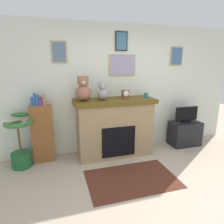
{
  "coord_description": "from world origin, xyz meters",
  "views": [
    {
      "loc": [
        -1.4,
        -1.92,
        1.83
      ],
      "look_at": [
        -0.33,
        1.65,
        0.9
      ],
      "focal_mm": 31.37,
      "sensor_mm": 36.0,
      "label": 1
    }
  ],
  "objects_px": {
    "candle_jar": "(146,95)",
    "teddy_bear_cream": "(103,92)",
    "potted_plant": "(21,148)",
    "television": "(186,115)",
    "fireplace": "(114,127)",
    "tv_stand": "(185,133)",
    "teddy_bear_grey": "(83,90)",
    "bookshelf": "(42,132)",
    "mantel_clock": "(125,94)"
  },
  "relations": [
    {
      "from": "candle_jar",
      "to": "teddy_bear_cream",
      "type": "relative_size",
      "value": 0.29
    },
    {
      "from": "potted_plant",
      "to": "television",
      "type": "bearing_deg",
      "value": 0.14
    },
    {
      "from": "fireplace",
      "to": "tv_stand",
      "type": "height_order",
      "value": "fireplace"
    },
    {
      "from": "teddy_bear_grey",
      "to": "bookshelf",
      "type": "bearing_deg",
      "value": 172.1
    },
    {
      "from": "tv_stand",
      "to": "mantel_clock",
      "type": "xyz_separation_m",
      "value": [
        -1.46,
        -0.01,
        0.97
      ]
    },
    {
      "from": "fireplace",
      "to": "potted_plant",
      "type": "relative_size",
      "value": 1.62
    },
    {
      "from": "fireplace",
      "to": "television",
      "type": "distance_m",
      "value": 1.69
    },
    {
      "from": "potted_plant",
      "to": "bookshelf",
      "type": "bearing_deg",
      "value": 15.94
    },
    {
      "from": "bookshelf",
      "to": "television",
      "type": "relative_size",
      "value": 2.4
    },
    {
      "from": "television",
      "to": "teddy_bear_cream",
      "type": "bearing_deg",
      "value": -179.83
    },
    {
      "from": "potted_plant",
      "to": "teddy_bear_grey",
      "type": "xyz_separation_m",
      "value": [
        1.16,
        0.0,
        1.01
      ]
    },
    {
      "from": "fireplace",
      "to": "teddy_bear_grey",
      "type": "height_order",
      "value": "teddy_bear_grey"
    },
    {
      "from": "teddy_bear_cream",
      "to": "bookshelf",
      "type": "bearing_deg",
      "value": 174.61
    },
    {
      "from": "tv_stand",
      "to": "candle_jar",
      "type": "height_order",
      "value": "candle_jar"
    },
    {
      "from": "candle_jar",
      "to": "television",
      "type": "bearing_deg",
      "value": 0.3
    },
    {
      "from": "television",
      "to": "mantel_clock",
      "type": "xyz_separation_m",
      "value": [
        -1.46,
        -0.01,
        0.53
      ]
    },
    {
      "from": "bookshelf",
      "to": "television",
      "type": "bearing_deg",
      "value": -1.9
    },
    {
      "from": "television",
      "to": "teddy_bear_cream",
      "type": "height_order",
      "value": "teddy_bear_cream"
    },
    {
      "from": "fireplace",
      "to": "mantel_clock",
      "type": "relative_size",
      "value": 9.36
    },
    {
      "from": "tv_stand",
      "to": "mantel_clock",
      "type": "bearing_deg",
      "value": -179.68
    },
    {
      "from": "bookshelf",
      "to": "television",
      "type": "height_order",
      "value": "bookshelf"
    },
    {
      "from": "teddy_bear_cream",
      "to": "teddy_bear_grey",
      "type": "bearing_deg",
      "value": -179.98
    },
    {
      "from": "fireplace",
      "to": "mantel_clock",
      "type": "xyz_separation_m",
      "value": [
        0.22,
        -0.02,
        0.66
      ]
    },
    {
      "from": "potted_plant",
      "to": "television",
      "type": "distance_m",
      "value": 3.46
    },
    {
      "from": "tv_stand",
      "to": "fireplace",
      "type": "bearing_deg",
      "value": 179.62
    },
    {
      "from": "tv_stand",
      "to": "candle_jar",
      "type": "bearing_deg",
      "value": -179.62
    },
    {
      "from": "bookshelf",
      "to": "tv_stand",
      "type": "bearing_deg",
      "value": -1.87
    },
    {
      "from": "tv_stand",
      "to": "teddy_bear_grey",
      "type": "relative_size",
      "value": 1.45
    },
    {
      "from": "teddy_bear_grey",
      "to": "tv_stand",
      "type": "bearing_deg",
      "value": 0.18
    },
    {
      "from": "television",
      "to": "mantel_clock",
      "type": "relative_size",
      "value": 3.25
    },
    {
      "from": "television",
      "to": "teddy_bear_grey",
      "type": "xyz_separation_m",
      "value": [
        -2.28,
        -0.01,
        0.65
      ]
    },
    {
      "from": "television",
      "to": "teddy_bear_grey",
      "type": "height_order",
      "value": "teddy_bear_grey"
    },
    {
      "from": "fireplace",
      "to": "teddy_bear_cream",
      "type": "relative_size",
      "value": 4.59
    },
    {
      "from": "candle_jar",
      "to": "fireplace",
      "type": "bearing_deg",
      "value": 178.48
    },
    {
      "from": "mantel_clock",
      "to": "teddy_bear_cream",
      "type": "bearing_deg",
      "value": 179.85
    },
    {
      "from": "tv_stand",
      "to": "teddy_bear_grey",
      "type": "xyz_separation_m",
      "value": [
        -2.28,
        -0.01,
        1.09
      ]
    },
    {
      "from": "candle_jar",
      "to": "teddy_bear_cream",
      "type": "height_order",
      "value": "teddy_bear_cream"
    },
    {
      "from": "mantel_clock",
      "to": "fireplace",
      "type": "bearing_deg",
      "value": 175.01
    },
    {
      "from": "mantel_clock",
      "to": "teddy_bear_cream",
      "type": "distance_m",
      "value": 0.46
    },
    {
      "from": "teddy_bear_cream",
      "to": "tv_stand",
      "type": "bearing_deg",
      "value": 0.21
    },
    {
      "from": "tv_stand",
      "to": "teddy_bear_cream",
      "type": "height_order",
      "value": "teddy_bear_cream"
    },
    {
      "from": "tv_stand",
      "to": "candle_jar",
      "type": "xyz_separation_m",
      "value": [
        -1.02,
        -0.01,
        0.93
      ]
    },
    {
      "from": "television",
      "to": "mantel_clock",
      "type": "bearing_deg",
      "value": -179.73
    },
    {
      "from": "bookshelf",
      "to": "teddy_bear_grey",
      "type": "xyz_separation_m",
      "value": [
        0.77,
        -0.11,
        0.77
      ]
    },
    {
      "from": "fireplace",
      "to": "teddy_bear_grey",
      "type": "bearing_deg",
      "value": -178.26
    },
    {
      "from": "fireplace",
      "to": "tv_stand",
      "type": "xyz_separation_m",
      "value": [
        1.68,
        -0.01,
        -0.31
      ]
    },
    {
      "from": "fireplace",
      "to": "potted_plant",
      "type": "height_order",
      "value": "fireplace"
    },
    {
      "from": "bookshelf",
      "to": "mantel_clock",
      "type": "relative_size",
      "value": 7.79
    },
    {
      "from": "teddy_bear_grey",
      "to": "teddy_bear_cream",
      "type": "bearing_deg",
      "value": 0.02
    },
    {
      "from": "fireplace",
      "to": "television",
      "type": "xyz_separation_m",
      "value": [
        1.68,
        -0.01,
        0.13
      ]
    }
  ]
}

